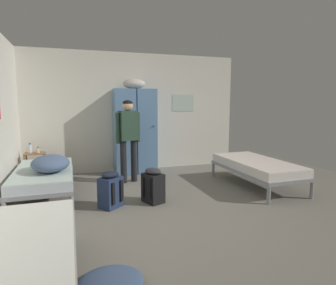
# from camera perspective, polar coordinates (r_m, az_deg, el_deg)

# --- Properties ---
(ground_plane) EXTENTS (8.48, 8.48, 0.00)m
(ground_plane) POSITION_cam_1_polar(r_m,az_deg,el_deg) (4.44, 1.11, -12.69)
(ground_plane) COLOR slate
(room_backdrop) EXTENTS (4.94, 5.36, 2.66)m
(room_backdrop) POSITION_cam_1_polar(r_m,az_deg,el_deg) (5.22, -17.03, 5.03)
(room_backdrop) COLOR silver
(room_backdrop) RESTS_ON ground_plane
(locker_bank) EXTENTS (0.90, 0.55, 2.07)m
(locker_bank) POSITION_cam_1_polar(r_m,az_deg,el_deg) (6.45, -6.53, 2.57)
(locker_bank) COLOR #5B84B2
(locker_bank) RESTS_ON ground_plane
(shelf_unit) EXTENTS (0.38, 0.30, 0.57)m
(shelf_unit) POSITION_cam_1_polar(r_m,az_deg,el_deg) (6.36, -24.60, -3.86)
(shelf_unit) COLOR brown
(shelf_unit) RESTS_ON ground_plane
(bed_left_front) EXTENTS (0.90, 1.90, 0.49)m
(bed_left_front) POSITION_cam_1_polar(r_m,az_deg,el_deg) (2.69, -27.81, -19.03)
(bed_left_front) COLOR gray
(bed_left_front) RESTS_ON ground_plane
(bed_left_rear) EXTENTS (0.90, 1.90, 0.49)m
(bed_left_rear) POSITION_cam_1_polar(r_m,az_deg,el_deg) (5.18, -23.19, -5.92)
(bed_left_rear) COLOR gray
(bed_left_rear) RESTS_ON ground_plane
(bed_right) EXTENTS (0.90, 1.90, 0.49)m
(bed_right) POSITION_cam_1_polar(r_m,az_deg,el_deg) (5.69, 16.98, -4.44)
(bed_right) COLOR gray
(bed_right) RESTS_ON ground_plane
(bedding_heap) EXTENTS (0.57, 0.74, 0.26)m
(bedding_heap) POSITION_cam_1_polar(r_m,az_deg,el_deg) (4.90, -22.10, -3.80)
(bedding_heap) COLOR slate
(bedding_heap) RESTS_ON bed_left_rear
(person_traveler) EXTENTS (0.50, 0.28, 1.60)m
(person_traveler) POSITION_cam_1_polar(r_m,az_deg,el_deg) (5.67, -7.82, 1.80)
(person_traveler) COLOR black
(person_traveler) RESTS_ON ground_plane
(water_bottle) EXTENTS (0.07, 0.07, 0.20)m
(water_bottle) POSITION_cam_1_polar(r_m,az_deg,el_deg) (6.34, -25.47, -1.07)
(water_bottle) COLOR white
(water_bottle) RESTS_ON shelf_unit
(lotion_bottle) EXTENTS (0.05, 0.05, 0.13)m
(lotion_bottle) POSITION_cam_1_polar(r_m,az_deg,el_deg) (6.26, -24.15, -1.41)
(lotion_bottle) COLOR beige
(lotion_bottle) RESTS_ON shelf_unit
(backpack_black) EXTENTS (0.40, 0.39, 0.55)m
(backpack_black) POSITION_cam_1_polar(r_m,az_deg,el_deg) (4.60, -2.84, -8.56)
(backpack_black) COLOR black
(backpack_black) RESTS_ON ground_plane
(backpack_navy) EXTENTS (0.41, 0.42, 0.55)m
(backpack_navy) POSITION_cam_1_polar(r_m,az_deg,el_deg) (4.47, -11.31, -9.19)
(backpack_navy) COLOR navy
(backpack_navy) RESTS_ON ground_plane
(clothes_pile_denim) EXTENTS (0.57, 0.51, 0.09)m
(clothes_pile_denim) POSITION_cam_1_polar(r_m,az_deg,el_deg) (2.77, -11.27, -25.34)
(clothes_pile_denim) COLOR #42567A
(clothes_pile_denim) RESTS_ON ground_plane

